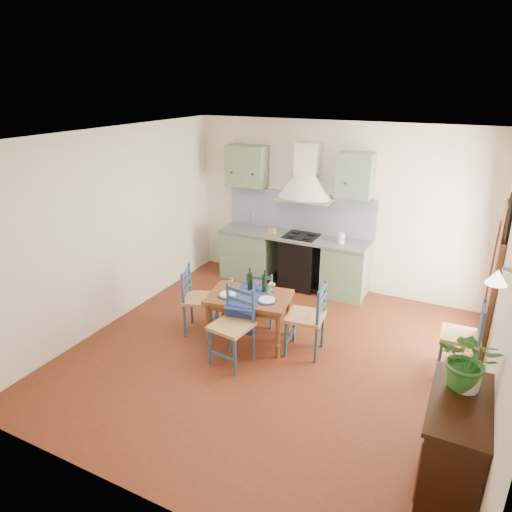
# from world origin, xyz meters

# --- Properties ---
(floor) EXTENTS (5.00, 5.00, 0.00)m
(floor) POSITION_xyz_m (0.00, 0.00, 0.00)
(floor) COLOR #4D2310
(floor) RESTS_ON ground
(back_wall) EXTENTS (5.00, 0.96, 2.80)m
(back_wall) POSITION_xyz_m (-0.47, 2.29, 1.05)
(back_wall) COLOR beige
(back_wall) RESTS_ON ground
(right_wall) EXTENTS (0.26, 5.00, 2.80)m
(right_wall) POSITION_xyz_m (2.50, 0.28, 1.34)
(right_wall) COLOR beige
(right_wall) RESTS_ON ground
(left_wall) EXTENTS (0.04, 5.00, 2.80)m
(left_wall) POSITION_xyz_m (-2.50, 0.00, 1.40)
(left_wall) COLOR beige
(left_wall) RESTS_ON ground
(ceiling) EXTENTS (5.00, 5.00, 0.01)m
(ceiling) POSITION_xyz_m (0.00, 0.00, 2.80)
(ceiling) COLOR white
(ceiling) RESTS_ON back_wall
(dining_table) EXTENTS (1.19, 0.92, 1.01)m
(dining_table) POSITION_xyz_m (-0.41, 0.19, 0.61)
(dining_table) COLOR brown
(dining_table) RESTS_ON ground
(chair_near) EXTENTS (0.52, 0.52, 0.99)m
(chair_near) POSITION_xyz_m (-0.38, -0.34, 0.51)
(chair_near) COLOR navy
(chair_near) RESTS_ON ground
(chair_far) EXTENTS (0.49, 0.49, 0.86)m
(chair_far) POSITION_xyz_m (-0.49, 0.70, 0.44)
(chair_far) COLOR navy
(chair_far) RESTS_ON ground
(chair_left) EXTENTS (0.57, 0.57, 0.96)m
(chair_left) POSITION_xyz_m (-1.19, 0.12, 0.50)
(chair_left) COLOR navy
(chair_left) RESTS_ON ground
(chair_right) EXTENTS (0.51, 0.51, 0.99)m
(chair_right) POSITION_xyz_m (0.39, 0.27, 0.51)
(chair_right) COLOR navy
(chair_right) RESTS_ON ground
(chair_spare) EXTENTS (0.46, 0.46, 0.96)m
(chair_spare) POSITION_xyz_m (2.23, 0.68, 0.50)
(chair_spare) COLOR navy
(chair_spare) RESTS_ON ground
(sideboard) EXTENTS (0.50, 1.05, 0.94)m
(sideboard) POSITION_xyz_m (2.26, -1.22, 0.51)
(sideboard) COLOR black
(sideboard) RESTS_ON ground
(potted_plant) EXTENTS (0.52, 0.46, 0.54)m
(potted_plant) POSITION_xyz_m (2.26, -1.01, 1.20)
(potted_plant) COLOR #2A6A27
(potted_plant) RESTS_ON sideboard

